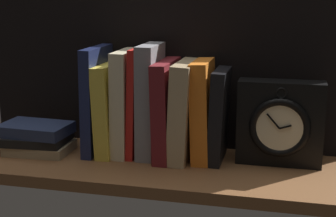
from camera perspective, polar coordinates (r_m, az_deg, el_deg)
The scene contains 13 objects.
ground_plane at distance 112.99cm, azimuth -2.31°, elevation -6.59°, with size 88.01×28.85×2.50cm, color brown.
back_panel at distance 121.15cm, azimuth -0.61°, elevation 4.00°, with size 88.01×1.20×35.09cm, color black.
book_navy_bierce at distance 118.04cm, azimuth -7.99°, elevation 0.98°, with size 2.49×15.10×24.44cm, color #192147.
book_yellow_seinlanguage at distance 117.31cm, azimuth -6.48°, elevation 0.01°, with size 3.42×15.07×20.69cm, color gold.
book_cream_twain at distance 115.76cm, azimuth -4.77°, elevation 0.66°, with size 3.40×13.27×23.82cm, color beige.
book_red_requiem at distance 114.84cm, azimuth -3.44°, elevation 0.77°, with size 1.63×12.13×24.57cm, color red.
book_gray_chess at distance 113.93cm, azimuth -2.01°, elevation 0.89°, with size 3.75×12.64×25.34cm, color gray.
book_maroon_dawkins at distance 113.39cm, azimuth -0.12°, elevation -0.09°, with size 3.35×16.34×21.78cm, color maroon.
book_tan_shortstories at distance 112.54cm, azimuth 1.86°, elevation -0.23°, with size 4.06×15.99×21.69cm, color tan.
book_orange_pandolfini at distance 111.75cm, azimuth 3.96°, elevation -0.25°, with size 3.72×12.69×22.08cm, color orange.
book_black_skeptic at distance 111.44cm, azimuth 5.79°, elevation -0.79°, with size 2.92×12.51×20.33cm, color black.
framed_clock at distance 111.23cm, azimuth 12.49°, elevation -1.64°, with size 18.23×7.11×18.23cm.
book_stack_side at distance 121.87cm, azimuth -14.46°, elevation -3.18°, with size 16.33×12.37×6.79cm.
Camera 1 is at (29.30, -102.04, 37.45)cm, focal length 54.11 mm.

